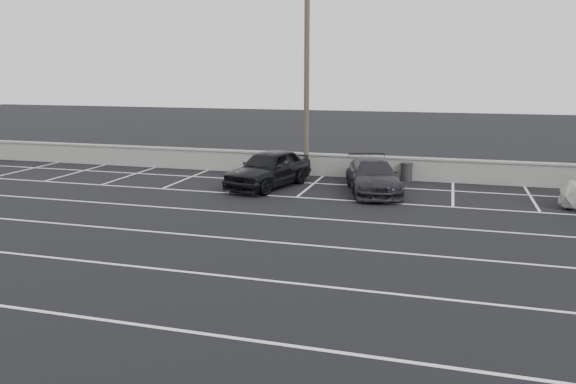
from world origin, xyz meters
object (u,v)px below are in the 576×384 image
(car_left, at_px, (269,168))
(car_right, at_px, (373,176))
(utility_pole, at_px, (307,77))
(trash_bin, at_px, (406,172))

(car_left, xyz_separation_m, car_right, (4.49, 0.10, -0.12))
(car_right, distance_m, utility_pole, 5.80)
(car_left, bearing_deg, trash_bin, 43.10)
(car_left, distance_m, trash_bin, 6.37)
(car_left, xyz_separation_m, trash_bin, (5.64, 2.93, -0.37))
(car_left, bearing_deg, car_right, 16.98)
(car_right, bearing_deg, car_left, 165.58)
(car_right, height_order, trash_bin, car_right)
(car_right, xyz_separation_m, trash_bin, (1.15, 2.83, -0.25))
(utility_pole, bearing_deg, trash_bin, 4.95)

